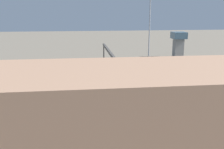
{
  "coord_description": "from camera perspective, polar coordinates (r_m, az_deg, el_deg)",
  "views": [
    {
      "loc": [
        12.51,
        76.48,
        21.04
      ],
      "look_at": [
        3.09,
        1.66,
        2.5
      ],
      "focal_mm": 42.06,
      "sensor_mm": 36.0,
      "label": 1
    }
  ],
  "objects": [
    {
      "name": "train_on_track_4",
      "position": [
        81.76,
        8.5,
        0.25
      ],
      "size": [
        90.6,
        3.06,
        4.4
      ],
      "color": "black",
      "rests_on": "ground_plane"
    },
    {
      "name": "track_bed_0",
      "position": [
        99.52,
        0.21,
        1.64
      ],
      "size": [
        140.0,
        2.8,
        0.12
      ],
      "primitive_type": "cube",
      "color": "#4C443D",
      "rests_on": "ground_plane"
    },
    {
      "name": "track_bed_6",
      "position": [
        70.82,
        3.33,
        -3.44
      ],
      "size": [
        140.0,
        2.8,
        0.12
      ],
      "primitive_type": "cube",
      "color": "#3D3833",
      "rests_on": "ground_plane"
    },
    {
      "name": "train_on_track_1",
      "position": [
        102.12,
        16.81,
        2.54
      ],
      "size": [
        66.4,
        3.0,
        4.4
      ],
      "color": "#285193",
      "rests_on": "ground_plane"
    },
    {
      "name": "signal_gantry",
      "position": [
        78.17,
        -0.26,
        4.06
      ],
      "size": [
        0.7,
        45.0,
        8.8
      ],
      "color": "#4C4742",
      "rests_on": "ground_plane"
    },
    {
      "name": "ground_plane",
      "position": [
        80.3,
        2.04,
        -1.39
      ],
      "size": [
        400.0,
        400.0,
        0.0
      ],
      "primitive_type": "plane",
      "color": "#756B5B"
    },
    {
      "name": "maintenance_shed",
      "position": [
        34.88,
        -1.74,
        -10.05
      ],
      "size": [
        49.06,
        16.62,
        13.86
      ],
      "primitive_type": "cube",
      "color": "tan",
      "rests_on": "ground_plane"
    },
    {
      "name": "control_tower",
      "position": [
        123.08,
        14.25,
        6.76
      ],
      "size": [
        6.0,
        6.0,
        11.56
      ],
      "color": "gray",
      "rests_on": "ground_plane"
    },
    {
      "name": "light_mast_0",
      "position": [
        103.82,
        8.25,
        12.84
      ],
      "size": [
        2.8,
        0.7,
        31.26
      ],
      "color": "#9EA0A5",
      "rests_on": "ground_plane"
    },
    {
      "name": "track_bed_8",
      "position": [
        61.53,
        5.02,
        -6.18
      ],
      "size": [
        140.0,
        2.8,
        0.12
      ],
      "primitive_type": "cube",
      "color": "#4C443D",
      "rests_on": "ground_plane"
    },
    {
      "name": "track_bed_3",
      "position": [
        85.06,
        1.51,
        -0.47
      ],
      "size": [
        140.0,
        2.8,
        0.12
      ],
      "primitive_type": "cube",
      "color": "#3D3833",
      "rests_on": "ground_plane"
    },
    {
      "name": "train_on_track_7",
      "position": [
        67.7,
        11.21,
        -2.8
      ],
      "size": [
        47.2,
        3.06,
        3.8
      ],
      "color": "#B7BABF",
      "rests_on": "ground_plane"
    },
    {
      "name": "track_bed_1",
      "position": [
        94.68,
        0.6,
        1.01
      ],
      "size": [
        140.0,
        2.8,
        0.12
      ],
      "primitive_type": "cube",
      "color": "#4C443D",
      "rests_on": "ground_plane"
    },
    {
      "name": "track_bed_4",
      "position": [
        80.28,
        2.04,
        -1.34
      ],
      "size": [
        140.0,
        2.8,
        0.12
      ],
      "primitive_type": "cube",
      "color": "#4C443D",
      "rests_on": "ground_plane"
    },
    {
      "name": "track_bed_2",
      "position": [
        89.86,
        1.03,
        0.31
      ],
      "size": [
        140.0,
        2.8,
        0.12
      ],
      "primitive_type": "cube",
      "color": "#3D3833",
      "rests_on": "ground_plane"
    },
    {
      "name": "track_bed_7",
      "position": [
        66.15,
        4.12,
        -4.71
      ],
      "size": [
        140.0,
        2.8,
        0.12
      ],
      "primitive_type": "cube",
      "color": "#3D3833",
      "rests_on": "ground_plane"
    },
    {
      "name": "train_on_track_6",
      "position": [
        70.77,
        -19.8,
        -2.11
      ],
      "size": [
        47.2,
        3.0,
        5.0
      ],
      "color": "silver",
      "rests_on": "ground_plane"
    },
    {
      "name": "track_bed_5",
      "position": [
        75.54,
        2.65,
        -2.33
      ],
      "size": [
        140.0,
        2.8,
        0.12
      ],
      "primitive_type": "cube",
      "color": "#4C443D",
      "rests_on": "ground_plane"
    },
    {
      "name": "train_on_track_5",
      "position": [
        75.48,
        4.63,
        -0.76
      ],
      "size": [
        66.4,
        3.0,
        4.4
      ],
      "color": "black",
      "rests_on": "ground_plane"
    }
  ]
}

